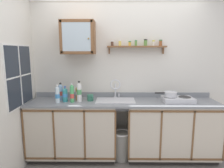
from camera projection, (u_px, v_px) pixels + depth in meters
back_wall at (123, 76)px, 3.22m from camera, size 3.52×0.07×2.52m
side_wall_left at (1, 87)px, 2.31m from camera, size 0.05×3.45×2.52m
lower_cabinet_run at (74, 130)px, 3.07m from camera, size 1.34×0.57×0.89m
lower_cabinet_run_right at (171, 130)px, 3.05m from camera, size 1.39×0.57×0.89m
countertop at (123, 102)px, 2.98m from camera, size 2.88×0.59×0.03m
backsplash at (122, 95)px, 3.24m from camera, size 2.88×0.02×0.08m
sink at (115, 102)px, 3.02m from camera, size 0.60×0.42×0.44m
hot_plate_stove at (178, 99)px, 2.94m from camera, size 0.46×0.29×0.07m
saucepan at (170, 94)px, 2.95m from camera, size 0.34×0.19×0.08m
bottle_detergent_teal_0 at (65, 95)px, 2.94m from camera, size 0.08×0.08×0.24m
bottle_soda_green_1 at (72, 94)px, 2.90m from camera, size 0.06×0.06×0.29m
bottle_water_blue_2 at (61, 92)px, 3.01m from camera, size 0.07×0.07×0.28m
bottle_juice_amber_3 at (78, 93)px, 3.03m from camera, size 0.09×0.09×0.25m
bottle_water_clear_4 at (57, 95)px, 2.86m from camera, size 0.07×0.07×0.27m
bottle_opaque_white_5 at (79, 92)px, 2.93m from camera, size 0.07×0.07×0.32m
mug at (90, 98)px, 3.00m from camera, size 0.10×0.13×0.10m
wall_cabinet at (78, 38)px, 2.95m from camera, size 0.50×0.33×0.50m
spice_shelf at (137, 46)px, 3.04m from camera, size 0.92×0.14×0.23m
window at (19, 76)px, 2.69m from camera, size 0.03×0.74×0.86m
trash_bin at (121, 145)px, 3.03m from camera, size 0.28×0.28×0.45m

